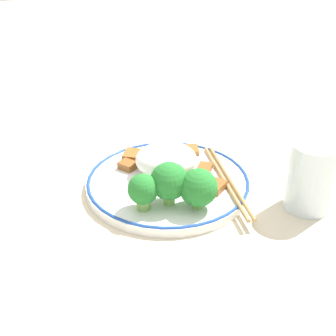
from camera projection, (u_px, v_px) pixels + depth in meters
ground_plane at (168, 187)px, 0.69m from camera, size 3.00×3.00×0.00m
plate at (168, 183)px, 0.69m from camera, size 0.24×0.24×0.02m
rice_mound at (167, 159)px, 0.69m from camera, size 0.08×0.09×0.05m
broccoli_back_left at (143, 190)px, 0.61m from camera, size 0.04×0.04×0.05m
broccoli_back_center at (169, 181)px, 0.61m from camera, size 0.05×0.05×0.06m
broccoli_back_right at (198, 188)px, 0.61m from camera, size 0.05×0.05×0.06m
meat_near_front at (169, 159)px, 0.73m from camera, size 0.03×0.03×0.01m
meat_near_left at (128, 165)px, 0.71m from camera, size 0.03×0.03×0.01m
meat_near_right at (183, 179)px, 0.67m from camera, size 0.03×0.03×0.01m
meat_near_back at (204, 171)px, 0.70m from camera, size 0.04×0.03×0.01m
meat_on_rice_edge at (192, 150)px, 0.76m from camera, size 0.03×0.02×0.01m
meat_mid_left at (214, 186)px, 0.66m from camera, size 0.04×0.04×0.01m
meat_mid_right at (134, 156)px, 0.74m from camera, size 0.04×0.04×0.01m
chopsticks at (227, 180)px, 0.68m from camera, size 0.20×0.03×0.01m
drinking_glass at (311, 176)px, 0.62m from camera, size 0.06×0.06×0.10m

